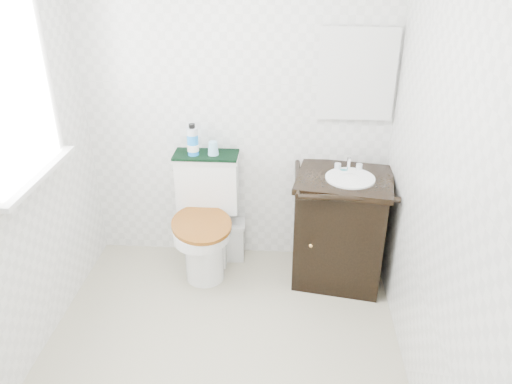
# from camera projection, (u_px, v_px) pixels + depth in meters

# --- Properties ---
(floor) EXTENTS (2.40, 2.40, 0.00)m
(floor) POSITION_uv_depth(u_px,v_px,m) (219.00, 361.00, 2.99)
(floor) COLOR beige
(floor) RESTS_ON ground
(wall_back) EXTENTS (2.40, 0.00, 2.40)m
(wall_back) POSITION_uv_depth(u_px,v_px,m) (236.00, 107.00, 3.51)
(wall_back) COLOR white
(wall_back) RESTS_ON ground
(wall_front) EXTENTS (2.40, 0.00, 2.40)m
(wall_front) POSITION_uv_depth(u_px,v_px,m) (147.00, 368.00, 1.38)
(wall_front) COLOR white
(wall_front) RESTS_ON ground
(wall_right) EXTENTS (0.00, 2.40, 2.40)m
(wall_right) POSITION_uv_depth(u_px,v_px,m) (440.00, 187.00, 2.38)
(wall_right) COLOR white
(wall_right) RESTS_ON ground
(window) EXTENTS (0.02, 0.70, 0.90)m
(window) POSITION_uv_depth(u_px,v_px,m) (10.00, 93.00, 2.57)
(window) COLOR white
(window) RESTS_ON wall_left
(mirror) EXTENTS (0.50, 0.02, 0.60)m
(mirror) POSITION_uv_depth(u_px,v_px,m) (357.00, 75.00, 3.33)
(mirror) COLOR silver
(mirror) RESTS_ON wall_back
(toilet) EXTENTS (0.53, 0.69, 0.87)m
(toilet) POSITION_uv_depth(u_px,v_px,m) (206.00, 224.00, 3.69)
(toilet) COLOR white
(toilet) RESTS_ON floor
(vanity) EXTENTS (0.72, 0.65, 0.92)m
(vanity) POSITION_uv_depth(u_px,v_px,m) (341.00, 226.00, 3.55)
(vanity) COLOR black
(vanity) RESTS_ON floor
(trash_bin) EXTENTS (0.23, 0.19, 0.32)m
(trash_bin) POSITION_uv_depth(u_px,v_px,m) (231.00, 240.00, 3.89)
(trash_bin) COLOR silver
(trash_bin) RESTS_ON floor
(towel) EXTENTS (0.46, 0.22, 0.02)m
(towel) POSITION_uv_depth(u_px,v_px,m) (206.00, 155.00, 3.57)
(towel) COLOR black
(towel) RESTS_ON toilet
(mouthwash_bottle) EXTENTS (0.08, 0.08, 0.23)m
(mouthwash_bottle) POSITION_uv_depth(u_px,v_px,m) (193.00, 141.00, 3.51)
(mouthwash_bottle) COLOR #1B85E9
(mouthwash_bottle) RESTS_ON towel
(cup) EXTENTS (0.08, 0.08, 0.10)m
(cup) POSITION_uv_depth(u_px,v_px,m) (213.00, 148.00, 3.53)
(cup) COLOR #94D6F3
(cup) RESTS_ON towel
(soap_bar) EXTENTS (0.07, 0.04, 0.02)m
(soap_bar) POSITION_uv_depth(u_px,v_px,m) (344.00, 170.00, 3.45)
(soap_bar) COLOR #186F77
(soap_bar) RESTS_ON vanity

